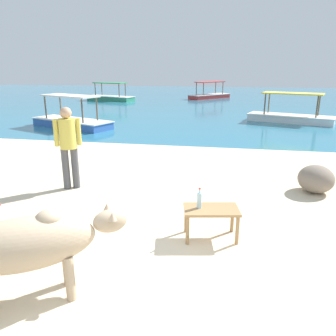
{
  "coord_description": "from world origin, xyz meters",
  "views": [
    {
      "loc": [
        0.73,
        -2.87,
        2.38
      ],
      "look_at": [
        -0.36,
        3.0,
        0.55
      ],
      "focal_mm": 35.32,
      "sensor_mm": 36.0,
      "label": 1
    }
  ],
  "objects_px": {
    "boat_white": "(290,116)",
    "boat_green": "(110,97)",
    "person_standing": "(68,142)",
    "boat_blue": "(72,120)",
    "boat_red": "(210,95)",
    "bottle": "(199,200)",
    "cow": "(31,244)",
    "low_bench_table": "(211,213)"
  },
  "relations": [
    {
      "from": "cow",
      "to": "low_bench_table",
      "type": "xyz_separation_m",
      "value": [
        1.71,
        1.64,
        -0.27
      ]
    },
    {
      "from": "boat_red",
      "to": "boat_blue",
      "type": "distance_m",
      "value": 14.91
    },
    {
      "from": "cow",
      "to": "boat_green",
      "type": "bearing_deg",
      "value": 75.23
    },
    {
      "from": "boat_red",
      "to": "boat_white",
      "type": "bearing_deg",
      "value": 61.51
    },
    {
      "from": "low_bench_table",
      "to": "boat_white",
      "type": "height_order",
      "value": "boat_white"
    },
    {
      "from": "bottle",
      "to": "boat_blue",
      "type": "height_order",
      "value": "boat_blue"
    },
    {
      "from": "person_standing",
      "to": "boat_white",
      "type": "relative_size",
      "value": 0.42
    },
    {
      "from": "boat_white",
      "to": "boat_green",
      "type": "xyz_separation_m",
      "value": [
        -11.42,
        8.22,
        0.0
      ]
    },
    {
      "from": "boat_white",
      "to": "boat_blue",
      "type": "relative_size",
      "value": 1.0
    },
    {
      "from": "boat_white",
      "to": "boat_blue",
      "type": "height_order",
      "value": "same"
    },
    {
      "from": "low_bench_table",
      "to": "bottle",
      "type": "distance_m",
      "value": 0.26
    },
    {
      "from": "cow",
      "to": "bottle",
      "type": "relative_size",
      "value": 5.59
    },
    {
      "from": "boat_blue",
      "to": "boat_red",
      "type": "bearing_deg",
      "value": -85.97
    },
    {
      "from": "bottle",
      "to": "boat_red",
      "type": "distance_m",
      "value": 22.48
    },
    {
      "from": "cow",
      "to": "bottle",
      "type": "height_order",
      "value": "cow"
    },
    {
      "from": "cow",
      "to": "boat_green",
      "type": "height_order",
      "value": "boat_green"
    },
    {
      "from": "person_standing",
      "to": "boat_red",
      "type": "xyz_separation_m",
      "value": [
        1.43,
        20.88,
        -0.7
      ]
    },
    {
      "from": "cow",
      "to": "boat_white",
      "type": "relative_size",
      "value": 0.43
    },
    {
      "from": "cow",
      "to": "boat_blue",
      "type": "relative_size",
      "value": 0.43
    },
    {
      "from": "low_bench_table",
      "to": "person_standing",
      "type": "relative_size",
      "value": 0.51
    },
    {
      "from": "low_bench_table",
      "to": "boat_red",
      "type": "bearing_deg",
      "value": 83.0
    },
    {
      "from": "bottle",
      "to": "person_standing",
      "type": "xyz_separation_m",
      "value": [
        -2.7,
        1.56,
        0.37
      ]
    },
    {
      "from": "bottle",
      "to": "boat_green",
      "type": "bearing_deg",
      "value": 113.31
    },
    {
      "from": "cow",
      "to": "person_standing",
      "type": "bearing_deg",
      "value": 77.34
    },
    {
      "from": "cow",
      "to": "person_standing",
      "type": "relative_size",
      "value": 1.02
    },
    {
      "from": "low_bench_table",
      "to": "bottle",
      "type": "height_order",
      "value": "bottle"
    },
    {
      "from": "bottle",
      "to": "boat_white",
      "type": "distance_m",
      "value": 11.66
    },
    {
      "from": "low_bench_table",
      "to": "person_standing",
      "type": "distance_m",
      "value": 3.31
    },
    {
      "from": "person_standing",
      "to": "boat_red",
      "type": "relative_size",
      "value": 0.46
    },
    {
      "from": "cow",
      "to": "person_standing",
      "type": "height_order",
      "value": "person_standing"
    },
    {
      "from": "boat_blue",
      "to": "low_bench_table",
      "type": "bearing_deg",
      "value": 149.18
    },
    {
      "from": "person_standing",
      "to": "boat_blue",
      "type": "bearing_deg",
      "value": -1.02
    },
    {
      "from": "low_bench_table",
      "to": "bottle",
      "type": "xyz_separation_m",
      "value": [
        -0.17,
        -0.01,
        0.2
      ]
    },
    {
      "from": "bottle",
      "to": "boat_green",
      "type": "height_order",
      "value": "boat_green"
    },
    {
      "from": "cow",
      "to": "boat_white",
      "type": "distance_m",
      "value": 13.68
    },
    {
      "from": "person_standing",
      "to": "boat_red",
      "type": "height_order",
      "value": "person_standing"
    },
    {
      "from": "boat_green",
      "to": "boat_red",
      "type": "bearing_deg",
      "value": 39.93
    },
    {
      "from": "bottle",
      "to": "low_bench_table",
      "type": "bearing_deg",
      "value": 3.39
    },
    {
      "from": "cow",
      "to": "bottle",
      "type": "bearing_deg",
      "value": 13.98
    },
    {
      "from": "bottle",
      "to": "boat_white",
      "type": "xyz_separation_m",
      "value": [
        3.03,
        11.26,
        -0.32
      ]
    },
    {
      "from": "bottle",
      "to": "boat_white",
      "type": "bearing_deg",
      "value": 74.91
    },
    {
      "from": "low_bench_table",
      "to": "bottle",
      "type": "relative_size",
      "value": 2.8
    }
  ]
}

